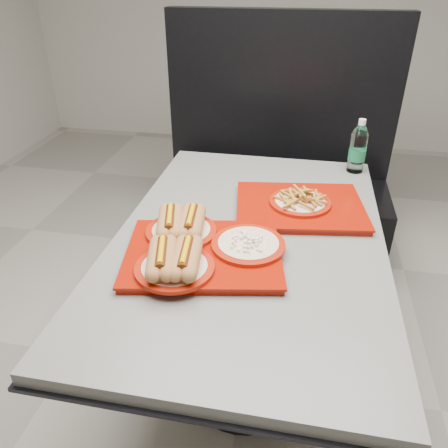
% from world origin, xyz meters
% --- Properties ---
extents(ground, '(6.00, 6.00, 0.00)m').
position_xyz_m(ground, '(0.00, 0.00, 0.00)').
color(ground, '#9A958A').
rests_on(ground, ground).
extents(diner_table, '(0.92, 1.42, 0.75)m').
position_xyz_m(diner_table, '(0.00, 0.00, 0.58)').
color(diner_table, black).
rests_on(diner_table, ground).
extents(booth_bench, '(1.30, 0.57, 1.35)m').
position_xyz_m(booth_bench, '(0.00, 1.09, 0.40)').
color(booth_bench, black).
rests_on(booth_bench, ground).
extents(tray_near, '(0.54, 0.46, 0.11)m').
position_xyz_m(tray_near, '(-0.14, -0.17, 0.79)').
color(tray_near, '#891003').
rests_on(tray_near, diner_table).
extents(tray_far, '(0.52, 0.43, 0.09)m').
position_xyz_m(tray_far, '(0.16, 0.20, 0.78)').
color(tray_far, '#891003').
rests_on(tray_far, diner_table).
extents(water_bottle, '(0.07, 0.07, 0.24)m').
position_xyz_m(water_bottle, '(0.39, 0.61, 0.85)').
color(water_bottle, silver).
rests_on(water_bottle, diner_table).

